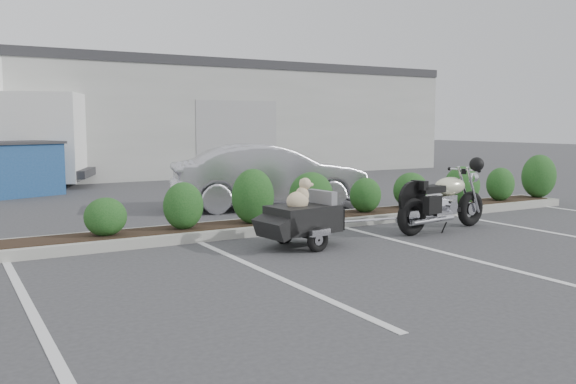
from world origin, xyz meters
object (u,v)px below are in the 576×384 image
pet_trailer (302,218)px  dumpster (15,168)px  motorcycle (443,202)px  sedan (270,176)px

pet_trailer → dumpster: bearing=100.2°
motorcycle → sedan: size_ratio=0.52×
pet_trailer → dumpster: dumpster is taller
pet_trailer → sedan: sedan is taller
pet_trailer → dumpster: size_ratio=0.72×
motorcycle → dumpster: bearing=114.5°
sedan → motorcycle: bearing=-148.5°
sedan → dumpster: 6.86m
pet_trailer → dumpster: 9.57m
motorcycle → dumpster: dumpster is taller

